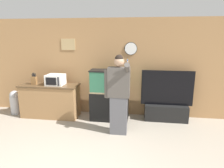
# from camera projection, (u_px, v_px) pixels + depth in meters

# --- Properties ---
(wall_back_paneled) EXTENTS (10.00, 0.08, 2.60)m
(wall_back_paneled) POSITION_uv_depth(u_px,v_px,m) (98.00, 67.00, 5.47)
(wall_back_paneled) COLOR #A87A4C
(wall_back_paneled) RESTS_ON ground_plane
(counter_island) EXTENTS (1.55, 0.58, 0.89)m
(counter_island) POSITION_uv_depth(u_px,v_px,m) (50.00, 100.00, 5.38)
(counter_island) COLOR olive
(counter_island) RESTS_ON ground_plane
(microwave) EXTENTS (0.44, 0.40, 0.28)m
(microwave) POSITION_uv_depth(u_px,v_px,m) (56.00, 80.00, 5.23)
(microwave) COLOR white
(microwave) RESTS_ON counter_island
(knife_block) EXTENTS (0.14, 0.09, 0.31)m
(knife_block) POSITION_uv_depth(u_px,v_px,m) (34.00, 80.00, 5.28)
(knife_block) COLOR brown
(knife_block) RESTS_ON counter_island
(aquarium_on_stand) EXTENTS (0.97, 0.42, 1.32)m
(aquarium_on_stand) POSITION_uv_depth(u_px,v_px,m) (109.00, 95.00, 5.11)
(aquarium_on_stand) COLOR black
(aquarium_on_stand) RESTS_ON ground_plane
(tv_on_stand) EXTENTS (1.31, 0.40, 1.30)m
(tv_on_stand) POSITION_uv_depth(u_px,v_px,m) (166.00, 106.00, 5.16)
(tv_on_stand) COLOR black
(tv_on_stand) RESTS_ON ground_plane
(person_standing) EXTENTS (0.56, 0.42, 1.77)m
(person_standing) POSITION_uv_depth(u_px,v_px,m) (118.00, 94.00, 4.31)
(person_standing) COLOR #515156
(person_standing) RESTS_ON ground_plane
(trash_bin) EXTENTS (0.28, 0.28, 0.66)m
(trash_bin) POSITION_uv_depth(u_px,v_px,m) (15.00, 102.00, 5.61)
(trash_bin) COLOR #B7B7BC
(trash_bin) RESTS_ON ground_plane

